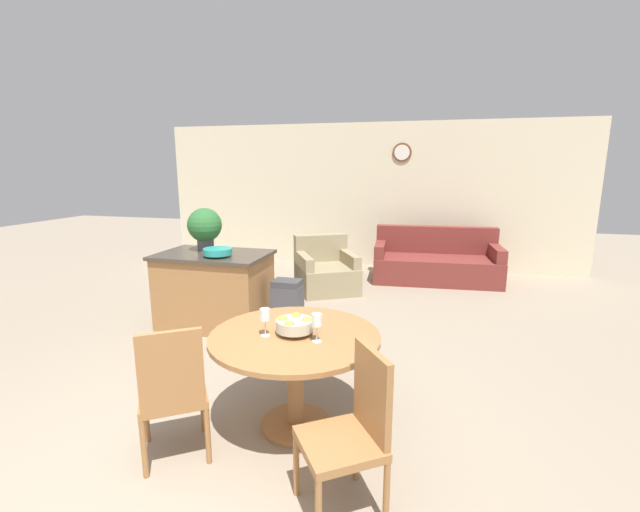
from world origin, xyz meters
TOP-DOWN VIEW (x-y plane):
  - ground_plane at (0.00, 0.00)m, footprint 24.00×24.00m
  - wall_back at (0.00, 6.36)m, footprint 8.00×0.09m
  - dining_table at (0.39, 0.91)m, footprint 1.22×1.22m
  - dining_chair_near_left at (-0.26, 0.37)m, footprint 0.58×0.58m
  - dining_chair_near_right at (0.94, 0.26)m, footprint 0.58×0.58m
  - fruit_bowl at (0.39, 0.91)m, footprint 0.27×0.27m
  - wine_glass_left at (0.20, 0.83)m, footprint 0.07×0.07m
  - wine_glass_right at (0.58, 0.82)m, footprint 0.07×0.07m
  - kitchen_island at (-1.20, 2.65)m, footprint 1.30×0.84m
  - teal_bowl at (-1.05, 2.50)m, footprint 0.33×0.33m
  - potted_plant at (-1.37, 2.80)m, footprint 0.41×0.41m
  - trash_bin at (-0.29, 2.69)m, footprint 0.33×0.26m
  - couch at (1.39, 5.51)m, footprint 2.10×1.09m
  - armchair at (-0.28, 4.48)m, footprint 1.20×1.24m

SIDE VIEW (x-z plane):
  - ground_plane at x=0.00m, z-range 0.00..0.00m
  - armchair at x=-0.28m, z-range -0.13..0.70m
  - couch at x=1.39m, z-range -0.14..0.74m
  - trash_bin at x=-0.29m, z-range 0.00..0.62m
  - kitchen_island at x=-1.20m, z-range 0.00..0.90m
  - dining_chair_near_left at x=-0.26m, z-range 0.04..0.98m
  - dining_chair_near_right at x=0.94m, z-range 0.04..0.98m
  - dining_table at x=0.39m, z-range 0.20..0.93m
  - fruit_bowl at x=0.39m, z-range 0.74..0.87m
  - wine_glass_left at x=0.20m, z-range 0.78..0.98m
  - wine_glass_right at x=0.58m, z-range 0.78..0.98m
  - teal_bowl at x=-1.05m, z-range 0.91..1.00m
  - potted_plant at x=-1.37m, z-range 0.93..1.45m
  - wall_back at x=0.00m, z-range 0.00..2.70m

